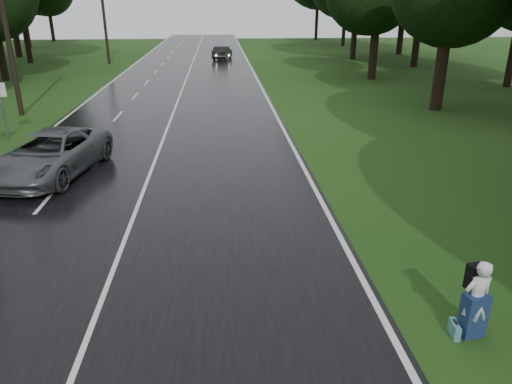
% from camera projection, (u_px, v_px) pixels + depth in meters
% --- Properties ---
extents(ground, '(160.00, 160.00, 0.00)m').
position_uv_depth(ground, '(76.00, 371.00, 8.32)').
color(ground, '#224715').
rests_on(ground, ground).
extents(road, '(12.00, 140.00, 0.04)m').
position_uv_depth(road, '(172.00, 116.00, 26.83)').
color(road, black).
rests_on(road, ground).
extents(lane_center, '(0.12, 140.00, 0.01)m').
position_uv_depth(lane_center, '(172.00, 115.00, 26.82)').
color(lane_center, silver).
rests_on(lane_center, road).
extents(grey_car, '(3.71, 6.09, 1.58)m').
position_uv_depth(grey_car, '(51.00, 154.00, 17.36)').
color(grey_car, '#535759').
rests_on(grey_car, road).
extents(far_car, '(2.32, 4.37, 1.37)m').
position_uv_depth(far_car, '(222.00, 53.00, 52.65)').
color(far_car, black).
rests_on(far_car, road).
extents(hitchhiker, '(0.65, 0.61, 1.61)m').
position_uv_depth(hitchhiker, '(476.00, 301.00, 8.97)').
color(hitchhiker, silver).
rests_on(hitchhiker, ground).
extents(suitcase, '(0.16, 0.42, 0.29)m').
position_uv_depth(suitcase, '(454.00, 329.00, 9.15)').
color(suitcase, teal).
rests_on(suitcase, ground).
extents(utility_pole_mid, '(1.80, 0.28, 9.80)m').
position_uv_depth(utility_pole_mid, '(22.00, 115.00, 27.01)').
color(utility_pole_mid, black).
rests_on(utility_pole_mid, ground).
extents(utility_pole_far, '(1.80, 0.28, 10.03)m').
position_uv_depth(utility_pole_far, '(109.00, 64.00, 49.11)').
color(utility_pole_far, black).
rests_on(utility_pole_far, ground).
extents(road_sign_b, '(0.63, 0.10, 2.61)m').
position_uv_depth(road_sign_b, '(8.00, 140.00, 22.23)').
color(road_sign_b, white).
rests_on(road_sign_b, ground).
extents(tree_left_e, '(7.48, 7.48, 11.69)m').
position_uv_depth(tree_left_e, '(6.00, 81.00, 38.76)').
color(tree_left_e, black).
rests_on(tree_left_e, ground).
extents(tree_left_f, '(11.75, 11.75, 18.35)m').
position_uv_depth(tree_left_f, '(31.00, 63.00, 49.85)').
color(tree_left_f, black).
rests_on(tree_left_f, ground).
extents(tree_right_d, '(8.23, 8.23, 12.86)m').
position_uv_depth(tree_right_d, '(435.00, 110.00, 28.38)').
color(tree_right_d, black).
rests_on(tree_right_d, ground).
extents(tree_right_e, '(8.08, 8.08, 12.63)m').
position_uv_depth(tree_right_e, '(371.00, 79.00, 39.43)').
color(tree_right_e, black).
rests_on(tree_right_e, ground).
extents(tree_right_f, '(9.74, 9.74, 15.22)m').
position_uv_depth(tree_right_f, '(352.00, 59.00, 53.00)').
color(tree_right_f, black).
rests_on(tree_right_f, ground).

